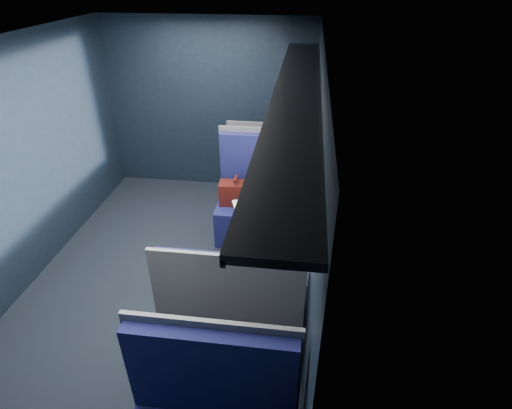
# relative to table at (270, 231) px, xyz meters

# --- Properties ---
(ground) EXTENTS (2.80, 4.20, 0.01)m
(ground) POSITION_rel_table_xyz_m (-1.03, 0.00, -0.67)
(ground) COLOR black
(room_shell) EXTENTS (3.00, 4.40, 2.40)m
(room_shell) POSITION_rel_table_xyz_m (-1.01, 0.00, 0.81)
(room_shell) COLOR black
(room_shell) RESTS_ON ground
(table) EXTENTS (0.62, 1.00, 0.74)m
(table) POSITION_rel_table_xyz_m (0.00, 0.00, 0.00)
(table) COLOR #54565E
(table) RESTS_ON ground
(seat_bay_near) EXTENTS (1.04, 0.62, 1.26)m
(seat_bay_near) POSITION_rel_table_xyz_m (-0.20, 0.87, -0.24)
(seat_bay_near) COLOR #0E0F3E
(seat_bay_near) RESTS_ON ground
(seat_bay_far) EXTENTS (1.04, 0.62, 1.26)m
(seat_bay_far) POSITION_rel_table_xyz_m (-0.18, -0.87, -0.25)
(seat_bay_far) COLOR #0E0F3E
(seat_bay_far) RESTS_ON ground
(seat_row_front) EXTENTS (1.04, 0.51, 1.16)m
(seat_row_front) POSITION_rel_table_xyz_m (-0.18, 1.80, -0.25)
(seat_row_front) COLOR #0E0F3E
(seat_row_front) RESTS_ON ground
(man) EXTENTS (0.53, 0.56, 1.32)m
(man) POSITION_rel_table_xyz_m (0.07, 0.70, 0.06)
(man) COLOR black
(man) RESTS_ON ground
(woman) EXTENTS (0.53, 0.56, 1.32)m
(woman) POSITION_rel_table_xyz_m (0.07, -0.71, 0.06)
(woman) COLOR black
(woman) RESTS_ON ground
(papers) EXTENTS (0.79, 0.94, 0.01)m
(papers) POSITION_rel_table_xyz_m (-0.04, 0.10, 0.08)
(papers) COLOR white
(papers) RESTS_ON table
(laptop) EXTENTS (0.31, 0.38, 0.27)m
(laptop) POSITION_rel_table_xyz_m (0.33, 0.02, 0.15)
(laptop) COLOR silver
(laptop) RESTS_ON table
(bottle_small) EXTENTS (0.06, 0.06, 0.20)m
(bottle_small) POSITION_rel_table_xyz_m (0.23, 0.32, 0.16)
(bottle_small) COLOR silver
(bottle_small) RESTS_ON table
(cup) EXTENTS (0.07, 0.07, 0.10)m
(cup) POSITION_rel_table_xyz_m (0.18, 0.44, 0.12)
(cup) COLOR white
(cup) RESTS_ON table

